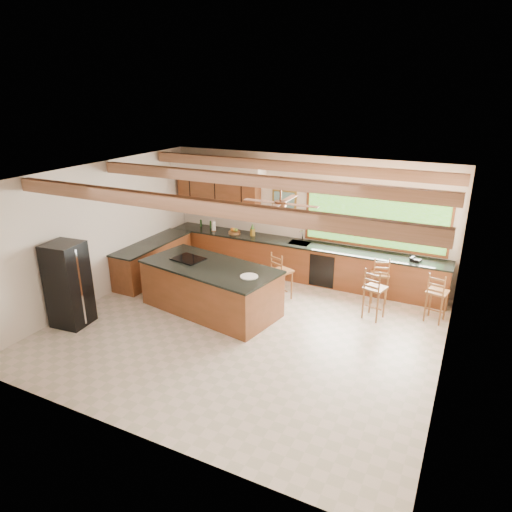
% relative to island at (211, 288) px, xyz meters
% --- Properties ---
extents(ground, '(7.20, 7.20, 0.00)m').
position_rel_island_xyz_m(ground, '(1.04, -0.45, -0.51)').
color(ground, beige).
rests_on(ground, ground).
extents(room_shell, '(7.27, 6.54, 3.02)m').
position_rel_island_xyz_m(room_shell, '(0.87, 0.20, 1.71)').
color(room_shell, beige).
rests_on(room_shell, ground).
extents(counter_run, '(7.12, 3.10, 1.23)m').
position_rel_island_xyz_m(counter_run, '(0.22, 2.07, -0.04)').
color(counter_run, brown).
rests_on(counter_run, ground).
extents(island, '(3.10, 1.85, 1.03)m').
position_rel_island_xyz_m(island, '(0.00, 0.00, 0.00)').
color(island, brown).
rests_on(island, ground).
extents(refrigerator, '(0.73, 0.71, 1.70)m').
position_rel_island_xyz_m(refrigerator, '(-2.18, -1.75, 0.34)').
color(refrigerator, black).
rests_on(refrigerator, ground).
extents(bar_stool_a, '(0.52, 0.52, 1.12)m').
position_rel_island_xyz_m(bar_stool_a, '(1.14, 1.09, 0.15)').
color(bar_stool_a, brown).
rests_on(bar_stool_a, ground).
extents(bar_stool_b, '(0.48, 0.48, 1.07)m').
position_rel_island_xyz_m(bar_stool_b, '(3.11, 1.94, 0.13)').
color(bar_stool_b, brown).
rests_on(bar_stool_b, ground).
extents(bar_stool_c, '(0.48, 0.48, 1.11)m').
position_rel_island_xyz_m(bar_stool_c, '(3.19, 1.09, 0.15)').
color(bar_stool_c, brown).
rests_on(bar_stool_c, ground).
extents(bar_stool_d, '(0.45, 0.45, 1.06)m').
position_rel_island_xyz_m(bar_stool_d, '(4.34, 1.52, 0.12)').
color(bar_stool_d, brown).
rests_on(bar_stool_d, ground).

